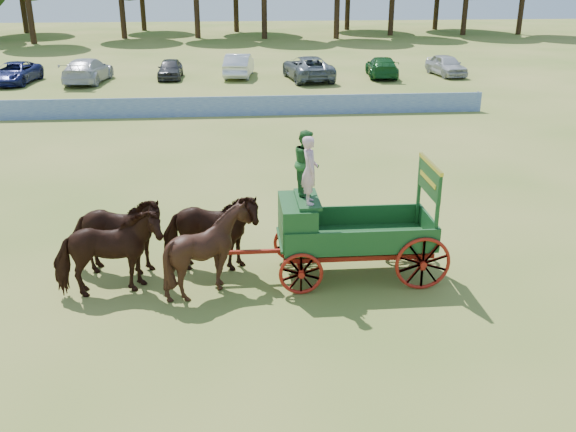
{
  "coord_description": "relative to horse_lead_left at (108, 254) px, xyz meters",
  "views": [
    {
      "loc": [
        -1.61,
        -15.93,
        7.52
      ],
      "look_at": [
        -0.22,
        -0.14,
        1.3
      ],
      "focal_mm": 40.0,
      "sensor_mm": 36.0,
      "label": 1
    }
  ],
  "objects": [
    {
      "name": "horse_wheel_right",
      "position": [
        2.4,
        1.1,
        0.0
      ],
      "size": [
        2.65,
        1.37,
        2.17
      ],
      "primitive_type": "imported",
      "rotation": [
        0.0,
        0.0,
        1.49
      ],
      "color": "black",
      "rests_on": "ground"
    },
    {
      "name": "horse_wheel_left",
      "position": [
        2.4,
        0.0,
        0.0
      ],
      "size": [
        2.22,
        2.04,
        2.17
      ],
      "primitive_type": "imported",
      "rotation": [
        0.0,
        0.0,
        1.41
      ],
      "color": "black",
      "rests_on": "ground"
    },
    {
      "name": "sponsor_banner",
      "position": [
        3.68,
        19.69,
        -0.56
      ],
      "size": [
        26.0,
        0.08,
        1.05
      ],
      "primitive_type": "cube",
      "color": "navy",
      "rests_on": "ground"
    },
    {
      "name": "horse_lead_right",
      "position": [
        0.0,
        1.1,
        0.0
      ],
      "size": [
        2.69,
        1.48,
        2.17
      ],
      "primitive_type": "imported",
      "rotation": [
        0.0,
        0.0,
        1.44
      ],
      "color": "black",
      "rests_on": "ground"
    },
    {
      "name": "ground",
      "position": [
        4.68,
        1.69,
        -1.08
      ],
      "size": [
        160.0,
        160.0,
        0.0
      ],
      "primitive_type": "plane",
      "color": "#9F8F47",
      "rests_on": "ground"
    },
    {
      "name": "parked_cars",
      "position": [
        -0.4,
        31.39,
        -0.32
      ],
      "size": [
        42.16,
        7.39,
        1.65
      ],
      "color": "silver",
      "rests_on": "ground"
    },
    {
      "name": "farm_dray",
      "position": [
        5.34,
        0.58,
        0.61
      ],
      "size": [
        6.0,
        2.0,
        3.81
      ],
      "color": "#AA1A11",
      "rests_on": "ground"
    },
    {
      "name": "horse_lead_left",
      "position": [
        0.0,
        0.0,
        0.0
      ],
      "size": [
        2.76,
        1.69,
        2.17
      ],
      "primitive_type": "imported",
      "rotation": [
        0.0,
        0.0,
        1.78
      ],
      "color": "black",
      "rests_on": "ground"
    }
  ]
}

